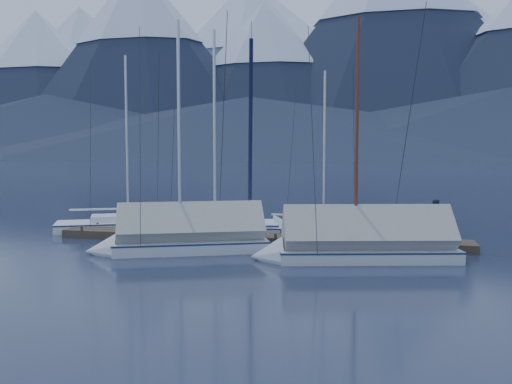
% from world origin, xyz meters
% --- Properties ---
extents(ground, '(1000.00, 1000.00, 0.00)m').
position_xyz_m(ground, '(0.00, 0.00, 0.00)').
color(ground, '#161D32').
rests_on(ground, ground).
extents(mountain_range, '(877.00, 584.00, 150.50)m').
position_xyz_m(mountain_range, '(4.12, 370.45, 58.65)').
color(mountain_range, '#475675').
rests_on(mountain_range, ground).
extents(dock, '(18.00, 1.50, 0.54)m').
position_xyz_m(dock, '(0.00, 2.00, 0.11)').
color(dock, '#382D23').
rests_on(dock, ground).
extents(mooring_posts, '(15.12, 1.52, 0.35)m').
position_xyz_m(mooring_posts, '(-0.50, 2.00, 0.35)').
color(mooring_posts, '#382D23').
rests_on(mooring_posts, ground).
extents(sailboat_open_left, '(7.33, 5.07, 9.52)m').
position_xyz_m(sailboat_open_left, '(-6.66, 4.38, 0.17)').
color(sailboat_open_left, white).
rests_on(sailboat_open_left, ground).
extents(sailboat_open_mid, '(8.36, 4.31, 10.64)m').
position_xyz_m(sailboat_open_mid, '(-2.02, 4.37, 0.19)').
color(sailboat_open_mid, white).
rests_on(sailboat_open_mid, ground).
extents(sailboat_open_right, '(6.35, 2.73, 8.38)m').
position_xyz_m(sailboat_open_right, '(3.10, 4.47, 0.15)').
color(sailboat_open_right, silver).
rests_on(sailboat_open_right, ground).
extents(sailboat_covered_near, '(7.82, 4.07, 9.74)m').
position_xyz_m(sailboat_covered_near, '(4.23, -0.75, 0.49)').
color(sailboat_covered_near, silver).
rests_on(sailboat_covered_near, ground).
extents(sailboat_covered_far, '(7.30, 4.72, 9.89)m').
position_xyz_m(sailboat_covered_far, '(-2.56, -0.79, 0.48)').
color(sailboat_covered_far, silver).
rests_on(sailboat_covered_far, ground).
extents(person, '(0.61, 0.71, 1.65)m').
position_xyz_m(person, '(7.50, 2.42, 1.17)').
color(person, black).
rests_on(person, dock).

